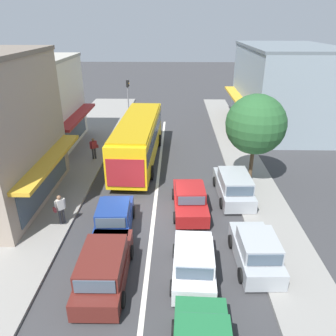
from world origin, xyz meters
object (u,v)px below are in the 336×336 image
at_px(city_bus, 138,137).
at_px(hatchback_behind_bus_mid, 194,263).
at_px(parked_hatchback_kerb_front, 256,251).
at_px(parked_wagon_kerb_second, 234,186).
at_px(wagon_queue_gap_filler, 104,267).
at_px(street_tree_right, 256,125).
at_px(traffic_light_downstreet, 128,93).
at_px(hatchback_behind_bus_near, 114,218).
at_px(pedestrian_browsing_midblock, 94,147).
at_px(pedestrian_with_handbag_near, 60,208).
at_px(sedan_queue_far_back, 190,200).

xyz_separation_m(city_bus, hatchback_behind_bus_mid, (3.52, -12.03, -1.17)).
xyz_separation_m(parked_hatchback_kerb_front, parked_wagon_kerb_second, (-0.02, 5.93, 0.04)).
relative_size(wagon_queue_gap_filler, street_tree_right, 0.79).
relative_size(city_bus, parked_hatchback_kerb_front, 2.92).
relative_size(parked_hatchback_kerb_front, street_tree_right, 0.65).
bearing_deg(traffic_light_downstreet, hatchback_behind_bus_near, -84.56).
bearing_deg(city_bus, parked_wagon_kerb_second, -40.53).
relative_size(city_bus, wagon_queue_gap_filler, 2.42).
bearing_deg(parked_wagon_kerb_second, street_tree_right, 55.79).
bearing_deg(traffic_light_downstreet, pedestrian_browsing_midblock, -96.48).
relative_size(city_bus, pedestrian_with_handbag_near, 6.71).
height_order(city_bus, wagon_queue_gap_filler, city_bus).
relative_size(city_bus, street_tree_right, 1.90).
xyz_separation_m(traffic_light_downstreet, street_tree_right, (9.76, -13.96, 1.04)).
bearing_deg(city_bus, pedestrian_with_handbag_near, -109.82).
xyz_separation_m(parked_wagon_kerb_second, traffic_light_downstreet, (-8.35, 16.03, 2.11)).
distance_m(sedan_queue_far_back, parked_wagon_kerb_second, 3.06).
height_order(parked_hatchback_kerb_front, street_tree_right, street_tree_right).
relative_size(sedan_queue_far_back, street_tree_right, 0.74).
relative_size(hatchback_behind_bus_near, sedan_queue_far_back, 0.89).
xyz_separation_m(parked_hatchback_kerb_front, pedestrian_with_handbag_near, (-9.29, 2.71, 0.36)).
height_order(parked_wagon_kerb_second, pedestrian_browsing_midblock, pedestrian_browsing_midblock).
height_order(hatchback_behind_bus_near, parked_hatchback_kerb_front, same).
bearing_deg(city_bus, hatchback_behind_bus_mid, -73.71).
relative_size(hatchback_behind_bus_near, parked_wagon_kerb_second, 0.83).
bearing_deg(traffic_light_downstreet, sedan_queue_far_back, -72.02).
relative_size(hatchback_behind_bus_mid, pedestrian_with_handbag_near, 2.31).
relative_size(sedan_queue_far_back, pedestrian_browsing_midblock, 2.62).
height_order(wagon_queue_gap_filler, pedestrian_browsing_midblock, pedestrian_browsing_midblock).
height_order(hatchback_behind_bus_mid, parked_wagon_kerb_second, parked_wagon_kerb_second).
height_order(sedan_queue_far_back, street_tree_right, street_tree_right).
distance_m(hatchback_behind_bus_mid, pedestrian_browsing_midblock, 13.93).
bearing_deg(street_tree_right, pedestrian_with_handbag_near, -153.64).
distance_m(parked_wagon_kerb_second, pedestrian_browsing_midblock, 10.97).
xyz_separation_m(hatchback_behind_bus_near, parked_hatchback_kerb_front, (6.51, -2.38, 0.00)).
bearing_deg(wagon_queue_gap_filler, parked_wagon_kerb_second, 48.59).
bearing_deg(hatchback_behind_bus_mid, city_bus, 106.29).
relative_size(hatchback_behind_bus_near, parked_hatchback_kerb_front, 1.01).
height_order(wagon_queue_gap_filler, sedan_queue_far_back, wagon_queue_gap_filler).
xyz_separation_m(hatchback_behind_bus_mid, sedan_queue_far_back, (0.04, 5.20, -0.05)).
bearing_deg(hatchback_behind_bus_mid, pedestrian_browsing_midblock, 119.58).
height_order(traffic_light_downstreet, pedestrian_with_handbag_near, traffic_light_downstreet).
height_order(wagon_queue_gap_filler, hatchback_behind_bus_mid, wagon_queue_gap_filler).
xyz_separation_m(sedan_queue_far_back, traffic_light_downstreet, (-5.70, 17.56, 2.19)).
relative_size(parked_wagon_kerb_second, street_tree_right, 0.79).
distance_m(hatchback_behind_bus_near, parked_hatchback_kerb_front, 6.93).
distance_m(hatchback_behind_bus_mid, parked_wagon_kerb_second, 7.25).
height_order(sedan_queue_far_back, pedestrian_with_handbag_near, pedestrian_with_handbag_near).
height_order(wagon_queue_gap_filler, traffic_light_downstreet, traffic_light_downstreet).
bearing_deg(street_tree_right, pedestrian_browsing_midblock, 163.22).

